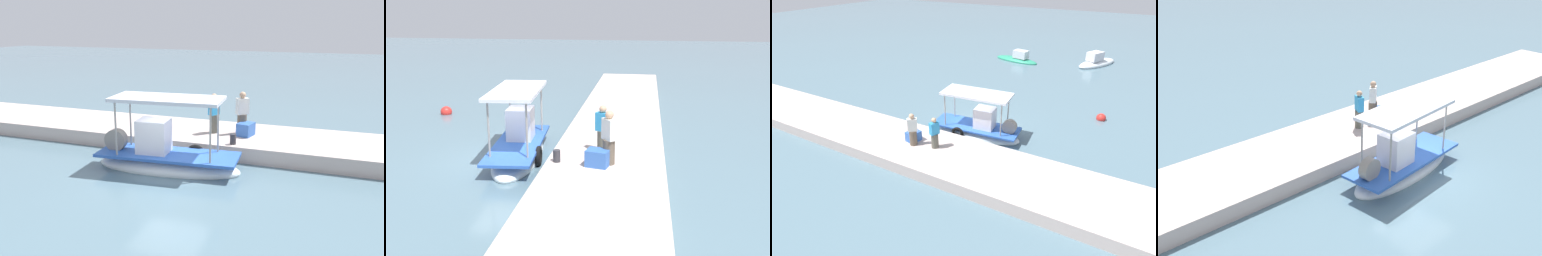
{
  "view_description": "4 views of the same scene",
  "coord_description": "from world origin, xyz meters",
  "views": [
    {
      "loc": [
        -5.39,
        12.42,
        5.18
      ],
      "look_at": [
        0.23,
        -2.87,
        0.93
      ],
      "focal_mm": 38.47,
      "sensor_mm": 36.0,
      "label": 1
    },
    {
      "loc": [
        -15.0,
        -5.0,
        5.51
      ],
      "look_at": [
        1.0,
        -2.54,
        1.04
      ],
      "focal_mm": 41.4,
      "sensor_mm": 36.0,
      "label": 2
    },
    {
      "loc": [
        7.56,
        -14.92,
        8.96
      ],
      "look_at": [
        0.2,
        -1.78,
        1.05
      ],
      "focal_mm": 29.28,
      "sensor_mm": 36.0,
      "label": 3
    },
    {
      "loc": [
        12.18,
        9.73,
        8.75
      ],
      "look_at": [
        0.76,
        -2.85,
        1.19
      ],
      "focal_mm": 43.52,
      "sensor_mm": 36.0,
      "label": 4
    }
  ],
  "objects": [
    {
      "name": "mooring_bollard",
      "position": [
        -1.66,
        -2.25,
        0.81
      ],
      "size": [
        0.24,
        0.24,
        0.4
      ],
      "primitive_type": "cylinder",
      "color": "#2D2D33",
      "rests_on": "dock_quay"
    },
    {
      "name": "fisherman_near_bollard",
      "position": [
        -0.47,
        -3.62,
        1.37
      ],
      "size": [
        0.48,
        0.53,
        1.67
      ],
      "color": "#515147",
      "rests_on": "dock_quay"
    },
    {
      "name": "main_fishing_boat",
      "position": [
        0.34,
        -0.4,
        0.45
      ],
      "size": [
        5.39,
        2.15,
        2.98
      ],
      "color": "white",
      "rests_on": "ground_plane"
    },
    {
      "name": "marker_buoy",
      "position": [
        6.41,
        5.34,
        0.12
      ],
      "size": [
        0.6,
        0.6,
        0.6
      ],
      "color": "red",
      "rests_on": "ground_plane"
    },
    {
      "name": "cargo_crate",
      "position": [
        -1.84,
        -3.61,
        0.88
      ],
      "size": [
        0.7,
        0.81,
        0.54
      ],
      "primitive_type": "cube",
      "rotation": [
        0.0,
        0.0,
        1.35
      ],
      "color": "#3462B6",
      "rests_on": "dock_quay"
    },
    {
      "name": "fisherman_by_crate",
      "position": [
        -1.6,
        -3.93,
        1.41
      ],
      "size": [
        0.56,
        0.55,
        1.76
      ],
      "color": "brown",
      "rests_on": "dock_quay"
    },
    {
      "name": "ground_plane",
      "position": [
        0.0,
        0.0,
        0.0
      ],
      "size": [
        120.0,
        120.0,
        0.0
      ],
      "primitive_type": "plane",
      "color": "slate"
    },
    {
      "name": "dock_quay",
      "position": [
        0.0,
        -3.82,
        0.31
      ],
      "size": [
        36.0,
        3.85,
        0.61
      ],
      "primitive_type": "cube",
      "color": "#C2AFA7",
      "rests_on": "ground_plane"
    }
  ]
}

